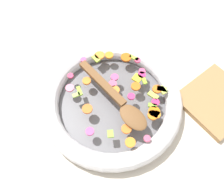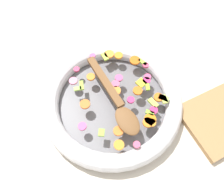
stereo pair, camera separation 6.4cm
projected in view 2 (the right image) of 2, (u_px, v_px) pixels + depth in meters
The scene contains 5 objects.
ground_plane at pixel (112, 104), 0.68m from camera, with size 4.00×4.00×0.00m, color beige.
skillet at pixel (112, 100), 0.66m from camera, with size 0.42×0.42×0.05m.
chopped_vegetables at pixel (125, 91), 0.64m from camera, with size 0.28×0.34×0.01m.
wooden_spoon at pixel (117, 102), 0.61m from camera, with size 0.06×0.28×0.01m.
cutting_board at pixel (220, 120), 0.64m from camera, with size 0.20×0.18×0.02m.
Camera 2 is at (-0.14, -0.28, 0.61)m, focal length 35.00 mm.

